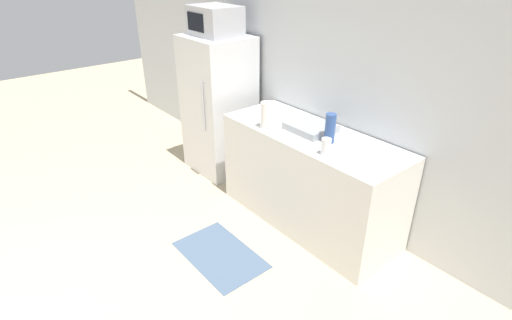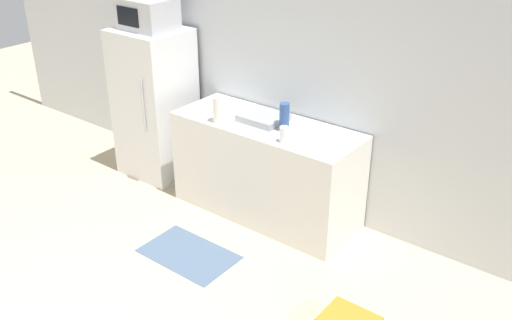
{
  "view_description": "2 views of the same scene",
  "coord_description": "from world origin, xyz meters",
  "px_view_note": "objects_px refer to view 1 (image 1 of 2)",
  "views": [
    {
      "loc": [
        2.08,
        0.41,
        2.23
      ],
      "look_at": [
        0.2,
        1.96,
        0.96
      ],
      "focal_mm": 28.0,
      "sensor_mm": 36.0,
      "label": 1
    },
    {
      "loc": [
        2.68,
        -0.88,
        2.79
      ],
      "look_at": [
        0.5,
        1.95,
        1.0
      ],
      "focal_mm": 40.0,
      "sensor_mm": 36.0,
      "label": 2
    }
  ],
  "objects_px": {
    "refrigerator": "(219,106)",
    "microwave": "(215,21)",
    "bottle_short": "(326,147)",
    "bottle_tall": "(330,128)",
    "paper_towel_roll": "(267,115)"
  },
  "relations": [
    {
      "from": "microwave",
      "to": "bottle_tall",
      "type": "bearing_deg",
      "value": -0.59
    },
    {
      "from": "refrigerator",
      "to": "microwave",
      "type": "height_order",
      "value": "microwave"
    },
    {
      "from": "refrigerator",
      "to": "paper_towel_roll",
      "type": "distance_m",
      "value": 1.09
    },
    {
      "from": "bottle_tall",
      "to": "bottle_short",
      "type": "relative_size",
      "value": 1.85
    },
    {
      "from": "bottle_tall",
      "to": "refrigerator",
      "type": "bearing_deg",
      "value": 179.36
    },
    {
      "from": "refrigerator",
      "to": "bottle_short",
      "type": "xyz_separation_m",
      "value": [
        1.71,
        -0.2,
        0.2
      ]
    },
    {
      "from": "microwave",
      "to": "paper_towel_roll",
      "type": "distance_m",
      "value": 1.23
    },
    {
      "from": "refrigerator",
      "to": "microwave",
      "type": "xyz_separation_m",
      "value": [
        -0.0,
        -0.0,
        0.89
      ]
    },
    {
      "from": "refrigerator",
      "to": "bottle_tall",
      "type": "bearing_deg",
      "value": -0.64
    },
    {
      "from": "bottle_tall",
      "to": "microwave",
      "type": "bearing_deg",
      "value": 179.41
    },
    {
      "from": "microwave",
      "to": "paper_towel_roll",
      "type": "xyz_separation_m",
      "value": [
        1.04,
        -0.2,
        -0.64
      ]
    },
    {
      "from": "bottle_short",
      "to": "paper_towel_roll",
      "type": "distance_m",
      "value": 0.67
    },
    {
      "from": "bottle_tall",
      "to": "paper_towel_roll",
      "type": "xyz_separation_m",
      "value": [
        -0.54,
        -0.19,
        -0.01
      ]
    },
    {
      "from": "bottle_tall",
      "to": "paper_towel_roll",
      "type": "height_order",
      "value": "bottle_tall"
    },
    {
      "from": "microwave",
      "to": "paper_towel_roll",
      "type": "bearing_deg",
      "value": -11.1
    }
  ]
}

